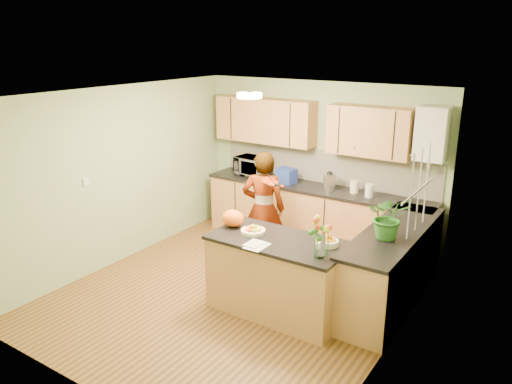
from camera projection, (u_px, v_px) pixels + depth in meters
The scene contains 28 objects.
floor at pixel (237, 293), 6.36m from camera, with size 4.50×4.50×0.00m, color #513417.
ceiling at pixel (235, 94), 5.62m from camera, with size 4.00×4.50×0.02m, color white.
wall_back at pixel (319, 162), 7.79m from camera, with size 4.00×0.02×2.50m, color #92AD7B.
wall_front at pixel (81, 269), 4.19m from camera, with size 4.00×0.02×2.50m, color #92AD7B.
wall_left at pixel (121, 176), 7.04m from camera, with size 0.02×4.50×2.50m, color #92AD7B.
wall_right at pixel (400, 234), 4.94m from camera, with size 0.02×4.50×2.50m, color #92AD7B.
back_counter at pixel (315, 216), 7.73m from camera, with size 3.64×0.62×0.94m.
right_counter at pixel (392, 267), 6.01m from camera, with size 0.62×2.24×0.94m.
splashback at pixel (325, 166), 7.74m from camera, with size 3.60×0.02×0.52m, color white.
upper_cabinets at pixel (305, 125), 7.57m from camera, with size 3.20×0.34×0.70m.
boiler at pixel (432, 134), 6.58m from camera, with size 0.40×0.30×0.86m.
window_right at pixel (419, 190), 5.34m from camera, with size 0.01×1.30×1.05m.
light_switch at pixel (86, 182), 6.54m from camera, with size 0.02×0.09×0.09m, color silver.
ceiling_lamp at pixel (249, 95), 5.87m from camera, with size 0.30×0.30×0.07m.
peninsula_island at pixel (278, 275), 5.81m from camera, with size 1.60×0.82×0.91m.
fruit_dish at pixel (253, 230), 5.85m from camera, with size 0.29×0.29×0.10m.
orange_bowl at pixel (329, 241), 5.50m from camera, with size 0.22×0.22×0.13m.
flower_vase at pixel (320, 226), 5.12m from camera, with size 0.28×0.28×0.52m.
orange_bag at pixel (233, 218), 6.04m from camera, with size 0.28×0.23×0.21m, color orange.
papers at pixel (257, 246), 5.49m from camera, with size 0.21×0.28×0.01m, color silver.
violinist at pixel (263, 209), 6.97m from camera, with size 0.60×0.39×1.65m, color tan.
violin at pixel (267, 181), 6.54m from camera, with size 0.65×0.26×0.13m, color #4C1104, non-canonical shape.
microwave at pixel (253, 166), 8.19m from camera, with size 0.55×0.37×0.31m, color silver.
blue_box at pixel (286, 176), 7.78m from camera, with size 0.28×0.21×0.23m, color navy.
kettle at pixel (329, 181), 7.40m from camera, with size 0.18×0.18×0.33m.
jar_cream at pixel (354, 187), 7.27m from camera, with size 0.12×0.12×0.19m, color #F7E3C5.
jar_white at pixel (369, 191), 7.08m from camera, with size 0.12×0.12×0.19m, color silver.
potted_plant at pixel (389, 217), 5.57m from camera, with size 0.47×0.40×0.52m, color #296822.
Camera 1 is at (3.33, -4.63, 3.11)m, focal length 35.00 mm.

